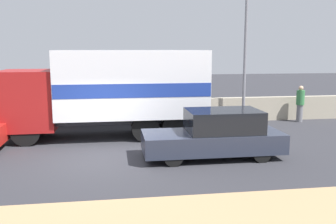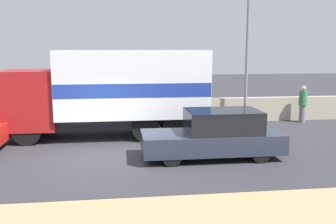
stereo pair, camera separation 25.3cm
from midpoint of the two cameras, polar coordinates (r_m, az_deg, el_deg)
ground_plane at (r=12.38m, az=-8.94°, el=-7.10°), size 80.00×80.00×0.00m
stone_wall_backdrop at (r=17.87m, az=-8.52°, el=-0.02°), size 60.00×0.35×1.17m
street_lamp at (r=17.76m, az=12.44°, el=10.85°), size 0.56×0.28×6.89m
box_truck at (r=15.11m, az=-7.62°, el=3.53°), size 7.95×2.58×3.48m
car_hatchback at (r=12.33m, az=7.79°, el=-3.48°), size 4.55×1.72×1.58m
pedestrian at (r=19.31m, az=20.21°, el=1.22°), size 0.39×0.39×1.78m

